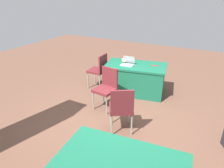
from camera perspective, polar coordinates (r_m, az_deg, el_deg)
ground_plane at (r=4.26m, az=0.88°, el=-11.68°), size 14.40×14.40×0.00m
table_foreground at (r=5.49m, az=6.48°, el=1.56°), size 1.70×1.17×0.77m
chair_tucked_left at (r=5.66m, az=-3.63°, el=4.32°), size 0.46×0.46×0.97m
chair_tucked_right at (r=3.82m, az=2.65°, el=-6.44°), size 0.60×0.60×0.96m
chair_aisle at (r=4.64m, az=-1.55°, el=-0.56°), size 0.49×0.49×0.96m
laptop_silver at (r=5.33m, az=4.43°, el=5.80°), size 0.34×0.32×0.21m
yarn_ball at (r=5.49m, az=3.45°, el=6.72°), size 0.14×0.14×0.14m
scissors_red at (r=5.36m, az=11.91°, el=5.05°), size 0.18×0.07×0.01m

